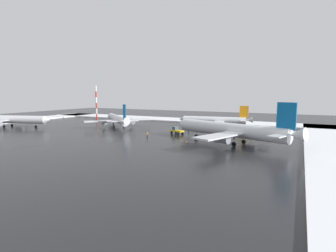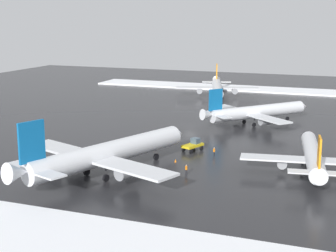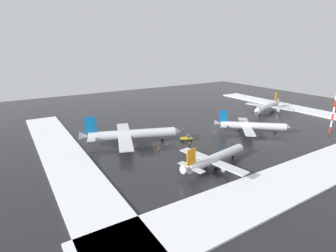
# 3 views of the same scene
# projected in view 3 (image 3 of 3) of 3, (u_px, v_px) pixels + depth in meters

# --- Properties ---
(ground_plane) EXTENTS (240.00, 240.00, 0.00)m
(ground_plane) POSITION_uv_depth(u_px,v_px,m) (215.00, 127.00, 122.15)
(ground_plane) COLOR #232326
(snow_bank_far) EXTENTS (152.00, 16.00, 0.51)m
(snow_bank_far) POSITION_uv_depth(u_px,v_px,m) (323.00, 167.00, 81.56)
(snow_bank_far) COLOR white
(snow_bank_far) RESTS_ON ground_plane
(snow_bank_left) EXTENTS (14.00, 116.00, 0.51)m
(snow_bank_left) POSITION_uv_depth(u_px,v_px,m) (65.00, 158.00, 88.09)
(snow_bank_left) COLOR white
(snow_bank_left) RESTS_ON ground_plane
(snow_bank_right) EXTENTS (14.00, 116.00, 0.51)m
(snow_bank_right) POSITION_uv_depth(u_px,v_px,m) (300.00, 109.00, 156.06)
(snow_bank_right) COLOR white
(snow_bank_right) RESTS_ON ground_plane
(airplane_parked_portside) EXTENTS (37.64, 31.80, 11.57)m
(airplane_parked_portside) POSITION_uv_depth(u_px,v_px,m) (130.00, 135.00, 99.96)
(airplane_parked_portside) COLOR silver
(airplane_parked_portside) RESTS_ON ground_plane
(airplane_far_rear) EXTENTS (26.62, 24.56, 9.62)m
(airplane_far_rear) POSITION_uv_depth(u_px,v_px,m) (251.00, 126.00, 113.16)
(airplane_far_rear) COLOR silver
(airplane_far_rear) RESTS_ON ground_plane
(airplane_parked_starboard) EXTENTS (32.47, 27.33, 9.85)m
(airplane_parked_starboard) POSITION_uv_depth(u_px,v_px,m) (268.00, 107.00, 148.39)
(airplane_parked_starboard) COLOR silver
(airplane_parked_starboard) RESTS_ON ground_plane
(airplane_foreground_jet) EXTENTS (29.51, 24.63, 8.78)m
(airplane_foreground_jet) POSITION_uv_depth(u_px,v_px,m) (215.00, 158.00, 81.22)
(airplane_foreground_jet) COLOR silver
(airplane_foreground_jet) RESTS_ON ground_plane
(pushback_tug) EXTENTS (5.08, 3.71, 2.50)m
(pushback_tug) POSITION_uv_depth(u_px,v_px,m) (187.00, 138.00, 104.02)
(pushback_tug) COLOR gold
(pushback_tug) RESTS_ON ground_plane
(ground_crew_beside_wing) EXTENTS (0.36, 0.36, 1.71)m
(ground_crew_beside_wing) POSITION_uv_depth(u_px,v_px,m) (183.00, 130.00, 115.06)
(ground_crew_beside_wing) COLOR black
(ground_crew_beside_wing) RESTS_ON ground_plane
(ground_crew_near_tug) EXTENTS (0.36, 0.36, 1.71)m
(ground_crew_near_tug) POSITION_uv_depth(u_px,v_px,m) (159.00, 149.00, 93.35)
(ground_crew_near_tug) COLOR black
(ground_crew_near_tug) RESTS_ON ground_plane
(ground_crew_mid_apron) EXTENTS (0.36, 0.36, 1.71)m
(ground_crew_mid_apron) POSITION_uv_depth(u_px,v_px,m) (190.00, 143.00, 98.91)
(ground_crew_mid_apron) COLOR black
(ground_crew_mid_apron) RESTS_ON ground_plane
(antenna_mast) EXTENTS (0.70, 0.70, 17.52)m
(antenna_mast) POSITION_uv_depth(u_px,v_px,m) (333.00, 114.00, 110.51)
(antenna_mast) COLOR red
(antenna_mast) RESTS_ON ground_plane
(traffic_cone_near_nose) EXTENTS (0.36, 0.36, 0.55)m
(traffic_cone_near_nose) POSITION_uv_depth(u_px,v_px,m) (167.00, 144.00, 100.30)
(traffic_cone_near_nose) COLOR orange
(traffic_cone_near_nose) RESTS_ON ground_plane
(traffic_cone_mid_line) EXTENTS (0.36, 0.36, 0.55)m
(traffic_cone_mid_line) POSITION_uv_depth(u_px,v_px,m) (152.00, 135.00, 110.05)
(traffic_cone_mid_line) COLOR orange
(traffic_cone_mid_line) RESTS_ON ground_plane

